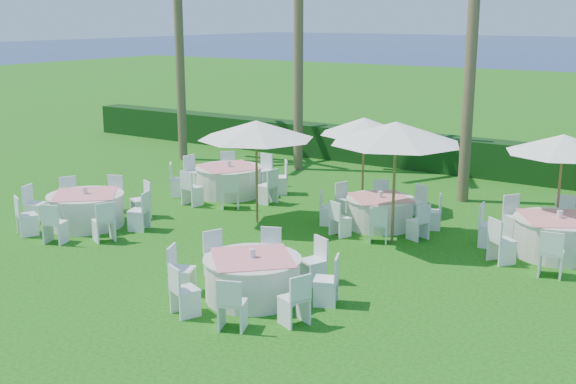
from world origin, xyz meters
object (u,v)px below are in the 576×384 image
(banquet_table_d, at_px, (229,180))
(banquet_table_e, at_px, (380,211))
(umbrella_c, at_px, (364,126))
(umbrella_a, at_px, (256,130))
(umbrella_d, at_px, (563,144))
(banquet_table_f, at_px, (558,236))
(umbrella_b, at_px, (396,133))
(banquet_table_a, at_px, (86,209))
(banquet_table_b, at_px, (253,277))

(banquet_table_d, xyz_separation_m, banquet_table_e, (5.19, -0.52, -0.05))
(banquet_table_e, distance_m, umbrella_c, 2.51)
(umbrella_a, relative_size, umbrella_d, 1.13)
(umbrella_a, height_order, umbrella_c, umbrella_a)
(banquet_table_d, height_order, banquet_table_f, banquet_table_d)
(umbrella_b, xyz_separation_m, umbrella_d, (3.19, 2.19, -0.28))
(banquet_table_a, distance_m, umbrella_d, 11.66)
(banquet_table_b, bearing_deg, umbrella_d, 59.98)
(banquet_table_e, xyz_separation_m, banquet_table_f, (4.30, 0.16, 0.05))
(umbrella_b, bearing_deg, banquet_table_d, 165.70)
(banquet_table_b, bearing_deg, banquet_table_d, 130.89)
(banquet_table_f, height_order, umbrella_d, umbrella_d)
(banquet_table_d, bearing_deg, umbrella_c, 9.17)
(umbrella_a, bearing_deg, umbrella_d, 20.89)
(banquet_table_d, bearing_deg, umbrella_d, 4.07)
(banquet_table_b, relative_size, banquet_table_d, 0.91)
(banquet_table_f, bearing_deg, banquet_table_b, -126.02)
(banquet_table_f, height_order, umbrella_b, umbrella_b)
(umbrella_a, bearing_deg, banquet_table_e, 27.09)
(banquet_table_e, bearing_deg, banquet_table_d, 174.32)
(banquet_table_a, relative_size, banquet_table_f, 0.96)
(banquet_table_d, bearing_deg, banquet_table_b, -49.11)
(banquet_table_a, relative_size, banquet_table_b, 1.04)
(banquet_table_f, xyz_separation_m, umbrella_c, (-5.40, 1.01, 1.88))
(banquet_table_d, height_order, banquet_table_e, banquet_table_d)
(banquet_table_e, relative_size, umbrella_c, 1.17)
(banquet_table_a, relative_size, umbrella_c, 1.29)
(banquet_table_a, bearing_deg, umbrella_b, 22.94)
(banquet_table_b, xyz_separation_m, umbrella_b, (0.73, 4.58, 2.19))
(umbrella_c, bearing_deg, banquet_table_f, -10.61)
(banquet_table_a, xyz_separation_m, umbrella_a, (3.46, 2.59, 1.98))
(umbrella_b, bearing_deg, banquet_table_f, 18.84)
(banquet_table_a, height_order, banquet_table_b, banquet_table_a)
(umbrella_b, distance_m, umbrella_d, 3.88)
(banquet_table_b, relative_size, banquet_table_f, 0.92)
(banquet_table_a, relative_size, umbrella_d, 1.26)
(banquet_table_f, distance_m, umbrella_b, 4.25)
(banquet_table_a, distance_m, banquet_table_d, 4.65)
(banquet_table_b, xyz_separation_m, banquet_table_f, (4.19, 5.77, 0.02))
(banquet_table_a, bearing_deg, umbrella_d, 26.80)
(banquet_table_b, xyz_separation_m, banquet_table_d, (-5.30, 6.12, 0.03))
(banquet_table_f, bearing_deg, umbrella_b, -161.16)
(banquet_table_a, bearing_deg, banquet_table_b, -14.03)
(umbrella_a, bearing_deg, banquet_table_f, 12.64)
(banquet_table_a, distance_m, banquet_table_f, 11.34)
(umbrella_a, distance_m, umbrella_d, 7.28)
(umbrella_c, height_order, umbrella_d, umbrella_d)
(umbrella_d, bearing_deg, banquet_table_f, -74.62)
(banquet_table_d, xyz_separation_m, umbrella_b, (6.02, -1.54, 2.16))
(banquet_table_f, relative_size, umbrella_b, 1.13)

